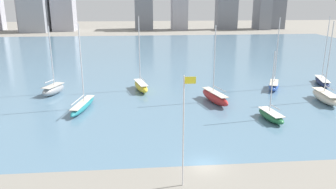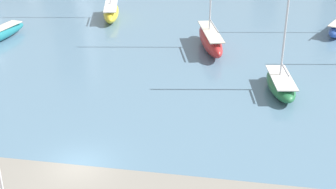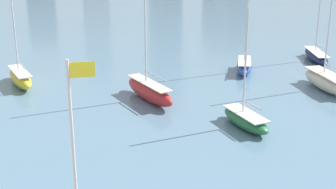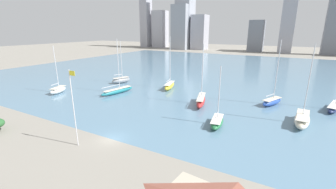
{
  "view_description": "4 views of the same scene",
  "coord_description": "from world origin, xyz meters",
  "views": [
    {
      "loc": [
        -7.59,
        -34.5,
        19.25
      ],
      "look_at": [
        -3.13,
        14.66,
        4.58
      ],
      "focal_mm": 35.0,
      "sensor_mm": 36.0,
      "label": 1
    },
    {
      "loc": [
        10.12,
        -24.58,
        17.52
      ],
      "look_at": [
        4.59,
        8.16,
        1.71
      ],
      "focal_mm": 50.0,
      "sensor_mm": 36.0,
      "label": 2
    },
    {
      "loc": [
        -4.18,
        -23.93,
        16.9
      ],
      "look_at": [
        6.2,
        14.37,
        3.76
      ],
      "focal_mm": 50.0,
      "sensor_mm": 36.0,
      "label": 3
    },
    {
      "loc": [
        24.49,
        -24.93,
        17.55
      ],
      "look_at": [
        4.22,
        11.72,
        5.35
      ],
      "focal_mm": 24.0,
      "sensor_mm": 36.0,
      "label": 4
    }
  ],
  "objects": [
    {
      "name": "sailboat_red",
      "position": [
        6.61,
        23.78,
        1.16
      ],
      "size": [
        4.34,
        9.67,
        14.43
      ],
      "rotation": [
        0.0,
        0.0,
        0.27
      ],
      "color": "#B72828",
      "rests_on": "harbor_water"
    },
    {
      "name": "sailboat_green",
      "position": [
        13.63,
        13.82,
        0.84
      ],
      "size": [
        3.16,
        7.05,
        11.28
      ],
      "rotation": [
        0.0,
        0.0,
        0.15
      ],
      "color": "#236B3D",
      "rests_on": "harbor_water"
    },
    {
      "name": "ground_plane",
      "position": [
        0.0,
        0.0,
        0.0
      ],
      "size": [
        500.0,
        500.0,
        0.0
      ],
      "primitive_type": "plane",
      "color": "gray"
    },
    {
      "name": "sailboat_yellow",
      "position": [
        -7.26,
        33.41,
        1.07
      ],
      "size": [
        3.83,
        8.48,
        15.61
      ],
      "rotation": [
        0.0,
        0.0,
        0.24
      ],
      "color": "yellow",
      "rests_on": "harbor_water"
    }
  ]
}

